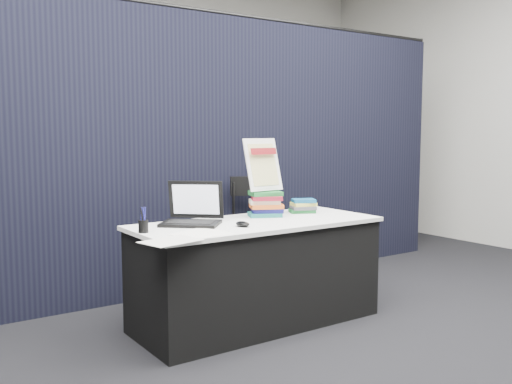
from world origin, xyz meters
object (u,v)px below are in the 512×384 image
(book_stack_short, at_px, (304,206))
(stacking_chair, at_px, (265,228))
(display_table, at_px, (257,272))
(laptop, at_px, (187,214))
(info_sign, at_px, (263,165))
(book_stack_tall, at_px, (265,204))

(book_stack_short, bearing_deg, stacking_chair, 90.00)
(display_table, relative_size, book_stack_short, 7.92)
(display_table, xyz_separation_m, laptop, (-0.47, 0.17, 0.44))
(stacking_chair, bearing_deg, book_stack_short, -70.56)
(display_table, height_order, stacking_chair, stacking_chair)
(laptop, distance_m, info_sign, 0.74)
(laptop, bearing_deg, stacking_chair, 68.15)
(laptop, bearing_deg, book_stack_tall, 41.28)
(display_table, height_order, book_stack_tall, book_stack_tall)
(book_stack_tall, height_order, stacking_chair, stacking_chair)
(book_stack_tall, bearing_deg, book_stack_short, -2.28)
(book_stack_short, height_order, stacking_chair, stacking_chair)
(book_stack_tall, bearing_deg, display_table, -139.47)
(laptop, relative_size, book_stack_tall, 1.85)
(stacking_chair, bearing_deg, book_stack_tall, -106.14)
(book_stack_tall, distance_m, info_sign, 0.29)
(laptop, xyz_separation_m, book_stack_tall, (0.66, -0.01, 0.03))
(laptop, relative_size, stacking_chair, 0.53)
(info_sign, bearing_deg, stacking_chair, 49.31)
(book_stack_short, bearing_deg, laptop, 178.61)
(laptop, height_order, stacking_chair, laptop)
(display_table, bearing_deg, book_stack_tall, 40.53)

